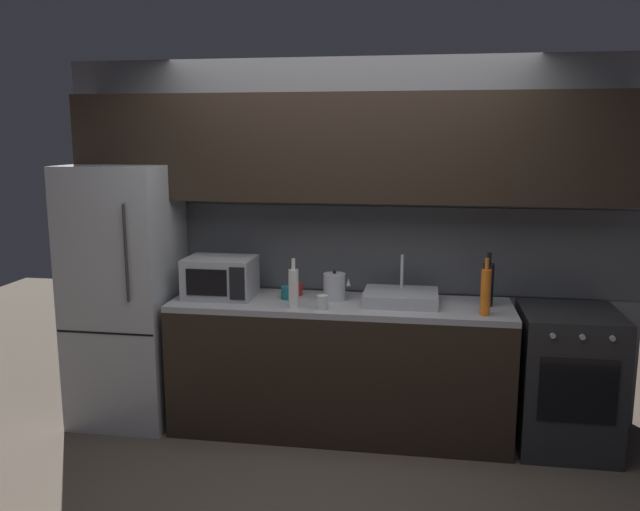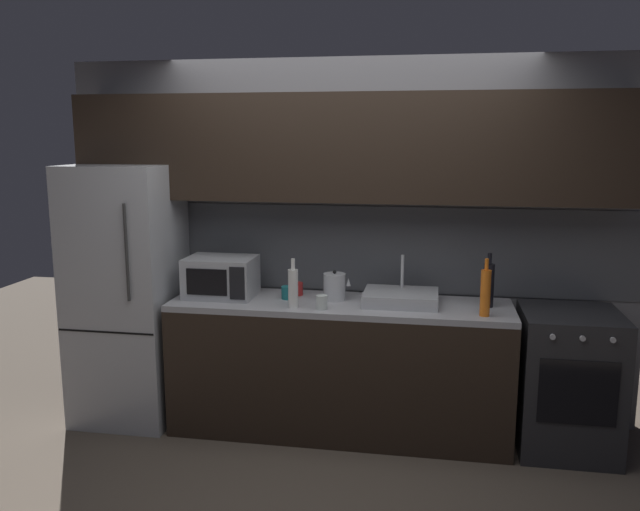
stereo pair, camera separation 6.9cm
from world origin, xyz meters
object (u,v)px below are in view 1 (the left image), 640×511
at_px(wine_bottle_dark, 488,284).
at_px(oven_range, 567,380).
at_px(kettle, 335,287).
at_px(microwave, 220,277).
at_px(mug_red, 297,289).
at_px(refrigerator, 126,294).
at_px(mug_clear, 322,302).
at_px(wine_bottle_white, 294,288).
at_px(mug_teal, 288,293).
at_px(wine_bottle_orange, 486,292).

bearing_deg(wine_bottle_dark, oven_range, -5.80).
bearing_deg(kettle, wine_bottle_dark, -0.13).
xyz_separation_m(microwave, mug_red, (0.51, 0.12, -0.09)).
relative_size(refrigerator, mug_clear, 19.95).
distance_m(microwave, wine_bottle_white, 0.58).
height_order(microwave, mug_clear, microwave).
height_order(kettle, wine_bottle_white, wine_bottle_white).
relative_size(mug_teal, mug_red, 0.97).
height_order(oven_range, mug_red, mug_red).
bearing_deg(microwave, wine_bottle_orange, -6.37).
xyz_separation_m(wine_bottle_orange, mug_teal, (-1.27, 0.20, -0.11)).
distance_m(refrigerator, wine_bottle_orange, 2.42).
xyz_separation_m(microwave, wine_bottle_orange, (1.73, -0.19, 0.01)).
distance_m(kettle, mug_clear, 0.25).
relative_size(wine_bottle_orange, mug_red, 3.99).
xyz_separation_m(kettle, mug_teal, (-0.31, -0.03, -0.05)).
relative_size(wine_bottle_dark, wine_bottle_white, 1.10).
relative_size(microwave, wine_bottle_white, 1.45).
bearing_deg(wine_bottle_dark, wine_bottle_orange, -98.90).
xyz_separation_m(microwave, wine_bottle_dark, (1.77, 0.03, 0.01)).
distance_m(wine_bottle_orange, wine_bottle_dark, 0.23).
distance_m(oven_range, microwave, 2.35).
relative_size(kettle, wine_bottle_dark, 0.58).
bearing_deg(kettle, mug_teal, -174.98).
distance_m(oven_range, wine_bottle_white, 1.83).
height_order(wine_bottle_orange, wine_bottle_white, wine_bottle_orange).
height_order(microwave, kettle, microwave).
height_order(microwave, mug_red, microwave).
bearing_deg(refrigerator, oven_range, -0.02).
relative_size(refrigerator, mug_teal, 20.80).
distance_m(wine_bottle_dark, mug_teal, 1.31).
xyz_separation_m(refrigerator, mug_clear, (1.41, -0.19, 0.05)).
distance_m(oven_range, mug_clear, 1.63).
height_order(refrigerator, kettle, refrigerator).
xyz_separation_m(wine_bottle_orange, mug_clear, (-1.00, -0.02, -0.10)).
xyz_separation_m(microwave, wine_bottle_white, (0.55, -0.21, -0.00)).
bearing_deg(kettle, wine_bottle_orange, -13.37).
bearing_deg(wine_bottle_orange, kettle, 166.63).
xyz_separation_m(wine_bottle_white, mug_teal, (-0.08, 0.21, -0.09)).
height_order(wine_bottle_orange, mug_clear, wine_bottle_orange).
xyz_separation_m(kettle, wine_bottle_dark, (0.99, -0.00, 0.05)).
xyz_separation_m(microwave, mug_clear, (0.73, -0.21, -0.09)).
xyz_separation_m(oven_range, mug_clear, (-1.55, -0.19, 0.49)).
bearing_deg(wine_bottle_white, mug_red, 96.88).
bearing_deg(wine_bottle_white, microwave, 159.20).
bearing_deg(mug_clear, wine_bottle_dark, 13.24).
bearing_deg(refrigerator, mug_teal, 1.26).
height_order(refrigerator, wine_bottle_dark, refrigerator).
height_order(refrigerator, mug_red, refrigerator).
bearing_deg(mug_teal, wine_bottle_white, -68.63).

